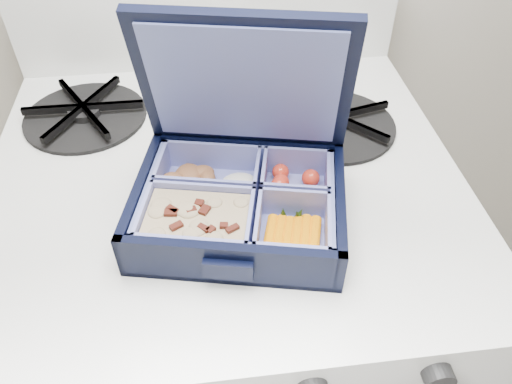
{
  "coord_description": "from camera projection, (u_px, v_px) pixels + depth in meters",
  "views": [
    {
      "loc": [
        -0.36,
        1.1,
        1.45
      ],
      "look_at": [
        -0.31,
        1.54,
        1.03
      ],
      "focal_mm": 35.0,
      "sensor_mm": 36.0,
      "label": 1
    }
  ],
  "objects": [
    {
      "name": "burner_grate_rear",
      "position": [
        84.0,
        112.0,
        0.78
      ],
      "size": [
        0.19,
        0.19,
        0.02
      ],
      "primitive_type": "cylinder",
      "rotation": [
        0.0,
        0.0,
        -0.01
      ],
      "color": "black",
      "rests_on": "stove"
    },
    {
      "name": "fork",
      "position": [
        278.0,
        135.0,
        0.75
      ],
      "size": [
        0.16,
        0.12,
        0.01
      ],
      "primitive_type": null,
      "rotation": [
        0.0,
        0.0,
        -0.96
      ],
      "color": "#9A99AB",
      "rests_on": "stove"
    },
    {
      "name": "stove",
      "position": [
        233.0,
        338.0,
        1.06
      ],
      "size": [
        0.66,
        0.66,
        0.99
      ],
      "primitive_type": null,
      "color": "silver",
      "rests_on": "floor"
    },
    {
      "name": "bento_box",
      "position": [
        239.0,
        204.0,
        0.61
      ],
      "size": [
        0.29,
        0.24,
        0.06
      ],
      "primitive_type": null,
      "rotation": [
        0.0,
        0.0,
        -0.22
      ],
      "color": "black",
      "rests_on": "stove"
    },
    {
      "name": "burner_grate",
      "position": [
        334.0,
        119.0,
        0.76
      ],
      "size": [
        0.23,
        0.23,
        0.03
      ],
      "primitive_type": "cylinder",
      "rotation": [
        0.0,
        0.0,
        0.25
      ],
      "color": "black",
      "rests_on": "stove"
    }
  ]
}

